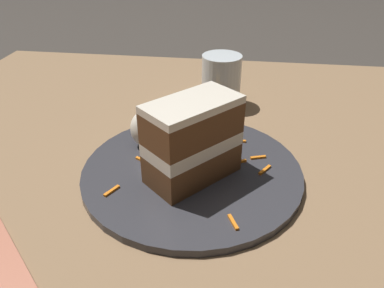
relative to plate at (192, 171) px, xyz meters
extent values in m
plane|color=#38332D|center=(-0.01, 0.04, -0.03)|extent=(6.00, 6.00, 0.00)
cube|color=#846647|center=(-0.01, 0.04, -0.02)|extent=(1.04, 0.89, 0.03)
cylinder|color=#333338|center=(0.00, 0.00, 0.00)|extent=(0.29, 0.29, 0.01)
cube|color=brown|center=(0.00, -0.02, 0.03)|extent=(0.12, 0.13, 0.04)
cube|color=silver|center=(0.00, -0.02, 0.05)|extent=(0.12, 0.13, 0.02)
cube|color=brown|center=(0.00, -0.02, 0.08)|extent=(0.12, 0.13, 0.04)
cube|color=silver|center=(0.00, -0.02, 0.11)|extent=(0.12, 0.13, 0.01)
ellipsoid|color=silver|center=(-0.07, 0.05, 0.03)|extent=(0.05, 0.04, 0.06)
cylinder|color=orange|center=(-0.01, 0.09, 0.01)|extent=(0.06, 0.06, 0.01)
cube|color=orange|center=(0.01, 0.06, 0.01)|extent=(0.02, 0.02, 0.00)
cube|color=orange|center=(0.09, 0.04, 0.01)|extent=(0.02, 0.01, 0.00)
cube|color=orange|center=(-0.07, 0.01, 0.01)|extent=(0.03, 0.02, 0.00)
cube|color=orange|center=(0.06, 0.08, 0.01)|extent=(0.01, 0.01, 0.00)
cube|color=orange|center=(-0.09, -0.06, 0.01)|extent=(0.02, 0.02, 0.00)
cube|color=orange|center=(0.06, -0.10, 0.01)|extent=(0.01, 0.02, 0.00)
cube|color=orange|center=(0.06, 0.02, 0.01)|extent=(0.02, 0.01, 0.00)
cube|color=orange|center=(0.10, 0.01, 0.01)|extent=(0.02, 0.02, 0.00)
cylinder|color=silver|center=(0.02, 0.23, 0.04)|extent=(0.07, 0.07, 0.09)
cylinder|color=silver|center=(0.02, 0.23, 0.01)|extent=(0.06, 0.06, 0.03)
camera|label=1|loc=(0.06, -0.41, 0.30)|focal=35.00mm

